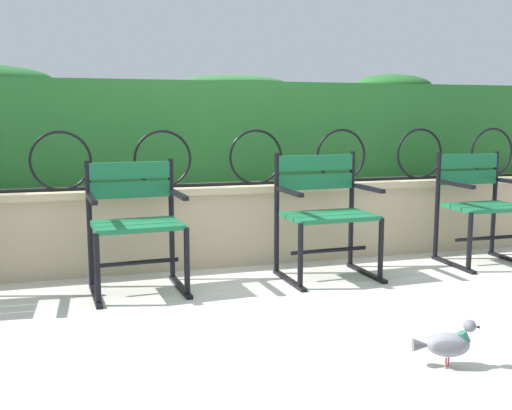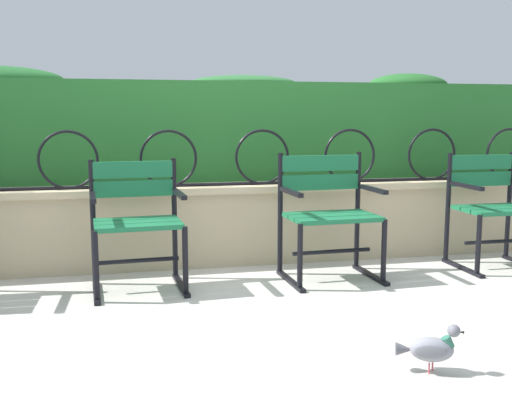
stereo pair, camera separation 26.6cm
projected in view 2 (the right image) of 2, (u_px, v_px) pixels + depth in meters
The scene contains 8 objects.
ground_plane at pixel (258, 290), 3.91m from camera, with size 60.00×60.00×0.00m, color #BCB7AD.
stone_wall at pixel (235, 223), 4.65m from camera, with size 6.65×0.41×0.60m.
iron_arch_fence at pixel (218, 161), 4.48m from camera, with size 6.12×0.02×0.42m.
hedge_row at pixel (221, 127), 4.95m from camera, with size 6.51×0.51×0.89m.
park_chair_centre_left at pixel (137, 219), 3.91m from camera, with size 0.61×0.55×0.84m.
park_chair_centre_right at pixel (328, 211), 4.17m from camera, with size 0.65×0.55×0.87m.
park_chair_rightmost at pixel (492, 206), 4.50m from camera, with size 0.57×0.52×0.84m.
pigeon_near_chairs at pixel (431, 348), 2.64m from camera, with size 0.28×0.16×0.22m.
Camera 2 is at (-0.85, -3.69, 1.12)m, focal length 42.28 mm.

